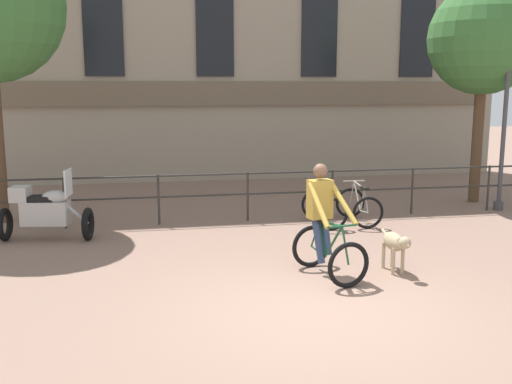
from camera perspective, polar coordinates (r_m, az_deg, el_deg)
ground_plane at (r=7.99m, az=5.80°, el=-11.03°), size 60.00×60.00×0.00m
canal_railing at (r=12.70m, az=-0.79°, el=0.38°), size 15.05×0.05×1.05m
cyclist_with_bike at (r=9.17m, az=6.58°, el=-3.23°), size 0.92×1.29×1.70m
dog at (r=9.53m, az=13.13°, el=-4.78°), size 0.25×0.96×0.65m
parked_motorcycle at (r=11.79m, az=-19.47°, el=-1.72°), size 1.73×0.87×1.35m
parked_bicycle_near_lamp at (r=12.49m, az=6.49°, el=-1.49°), size 0.69×1.13×0.86m
parked_bicycle_mid_left at (r=12.73m, az=9.77°, el=-1.35°), size 0.66×1.11×0.86m
street_lamp at (r=14.76m, az=22.61°, el=6.52°), size 0.28×0.28×3.75m
tree_canalside_right at (r=15.61m, az=20.88°, el=13.38°), size 2.64×2.64×5.26m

